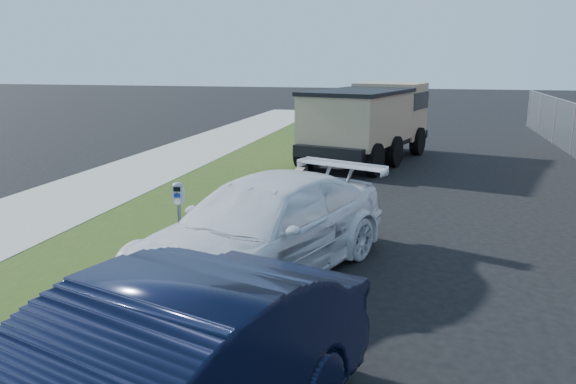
# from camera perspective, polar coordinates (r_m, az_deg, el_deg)

# --- Properties ---
(ground) EXTENTS (120.00, 120.00, 0.00)m
(ground) POSITION_cam_1_polar(r_m,az_deg,el_deg) (9.07, 7.21, -8.06)
(ground) COLOR black
(ground) RESTS_ON ground
(streetside) EXTENTS (6.12, 50.00, 0.15)m
(streetside) POSITION_cam_1_polar(r_m,az_deg,el_deg) (12.65, -17.57, -2.08)
(streetside) COLOR gray
(streetside) RESTS_ON ground
(parking_meter) EXTENTS (0.19, 0.14, 1.29)m
(parking_meter) POSITION_cam_1_polar(r_m,az_deg,el_deg) (9.08, -11.04, -1.21)
(parking_meter) COLOR #3F4247
(parking_meter) RESTS_ON ground
(white_wagon) EXTENTS (3.87, 5.58, 1.50)m
(white_wagon) POSITION_cam_1_polar(r_m,az_deg,el_deg) (8.72, -2.31, -3.62)
(white_wagon) COLOR white
(white_wagon) RESTS_ON ground
(dump_truck) EXTENTS (3.93, 6.71, 2.48)m
(dump_truck) POSITION_cam_1_polar(r_m,az_deg,el_deg) (18.94, 8.35, 7.41)
(dump_truck) COLOR black
(dump_truck) RESTS_ON ground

